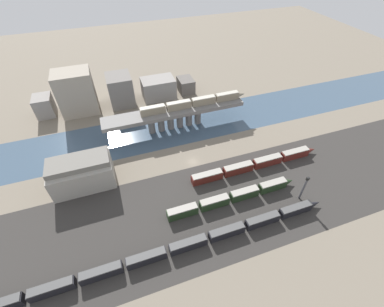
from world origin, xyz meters
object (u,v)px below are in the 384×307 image
Objects in this scene: train_yard_mid at (233,197)px; signal_tower at (304,188)px; train_on_bridge at (194,103)px; train_yard_far at (256,164)px; train_yard_near at (172,250)px; warehouse_building at (82,172)px.

train_yard_mid is 4.44× the size of signal_tower.
train_on_bridge is 40.87m from train_yard_far.
signal_tower is at bearing -69.39° from train_yard_far.
warehouse_building reaches higher than train_yard_near.
train_yard_near is at bearing -155.55° from train_yard_mid.
train_yard_mid is 25.04m from signal_tower.
train_yard_mid is 2.24× the size of warehouse_building.
train_yard_mid is at bearing -92.93° from train_on_bridge.
warehouse_building is at bearing 167.81° from train_yard_far.
train_yard_near is at bearing -57.88° from warehouse_building.
train_on_bridge is 1.04× the size of train_yard_mid.
warehouse_building is (-66.50, 14.37, 3.90)m from train_yard_far.
train_on_bridge is 60.49m from signal_tower.
train_yard_far is at bearing 110.61° from signal_tower.
warehouse_building reaches higher than train_yard_far.
train_yard_far is (16.43, 12.11, -0.02)m from train_yard_mid.
warehouse_building is at bearing -156.65° from train_on_bridge.
train_yard_mid is 0.88× the size of train_yard_far.
train_yard_mid is at bearing -27.87° from warehouse_building.
train_on_bridge reaches higher than train_yard_far.
train_yard_far is 20.95m from signal_tower.
signal_tower is (49.70, 4.68, 4.08)m from train_yard_near.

